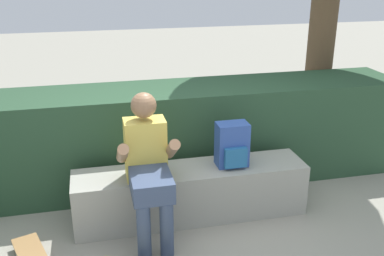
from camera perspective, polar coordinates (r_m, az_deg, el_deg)
name	(u,v)px	position (r m, az deg, el deg)	size (l,w,h in m)	color
ground_plane	(202,241)	(3.88, 1.30, -14.25)	(24.00, 24.00, 0.00)	gray
bench_main	(191,192)	(4.10, -0.12, -8.23)	(2.09, 0.45, 0.48)	gray
person_skater	(148,164)	(3.65, -5.63, -4.56)	(0.49, 0.62, 1.23)	gold
backpack_on_bench	(232,145)	(3.99, 5.16, -2.23)	(0.28, 0.23, 0.40)	#2D4C99
hedge_row	(193,134)	(4.67, 0.13, -0.75)	(4.42, 0.75, 1.02)	#26442D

